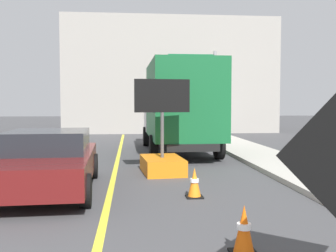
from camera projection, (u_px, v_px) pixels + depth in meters
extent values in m
cube|color=yellow|center=(105.00, 213.00, 7.24)|extent=(0.14, 36.00, 0.01)
cube|color=orange|center=(162.00, 165.00, 11.40)|extent=(1.26, 1.89, 0.45)
cylinder|color=#4C4C4C|center=(162.00, 135.00, 11.35)|extent=(0.10, 0.10, 1.30)
cube|color=black|center=(162.00, 96.00, 11.28)|extent=(1.60, 0.22, 0.95)
sphere|color=yellow|center=(181.00, 96.00, 11.43)|extent=(0.09, 0.09, 0.09)
sphere|color=yellow|center=(170.00, 96.00, 11.38)|extent=(0.09, 0.09, 0.09)
sphere|color=yellow|center=(160.00, 96.00, 11.32)|extent=(0.09, 0.09, 0.09)
sphere|color=yellow|center=(150.00, 96.00, 11.27)|extent=(0.09, 0.09, 0.09)
sphere|color=yellow|center=(144.00, 89.00, 11.23)|extent=(0.09, 0.09, 0.09)
sphere|color=yellow|center=(144.00, 102.00, 11.25)|extent=(0.09, 0.09, 0.09)
cube|color=black|center=(178.00, 138.00, 16.24)|extent=(1.84, 7.31, 0.25)
cube|color=silver|center=(171.00, 111.00, 18.78)|extent=(2.50, 2.08, 1.90)
cube|color=#14592D|center=(182.00, 100.00, 15.05)|extent=(2.54, 4.99, 2.84)
cylinder|color=black|center=(146.00, 136.00, 18.58)|extent=(0.29, 0.90, 0.90)
cylinder|color=black|center=(196.00, 136.00, 18.84)|extent=(0.29, 0.90, 0.90)
cylinder|color=black|center=(154.00, 147.00, 13.95)|extent=(0.29, 0.90, 0.90)
cylinder|color=black|center=(219.00, 147.00, 14.21)|extent=(0.29, 0.90, 0.90)
cube|color=#591414|center=(47.00, 166.00, 8.96)|extent=(2.18, 4.67, 0.60)
cube|color=black|center=(48.00, 141.00, 9.15)|extent=(1.84, 2.14, 0.50)
cylinder|color=black|center=(85.00, 191.00, 7.60)|extent=(0.25, 0.67, 0.66)
cylinder|color=black|center=(93.00, 166.00, 10.60)|extent=(0.25, 0.67, 0.66)
cylinder|color=black|center=(19.00, 167.00, 10.34)|extent=(0.25, 0.67, 0.66)
cylinder|color=gray|center=(215.00, 95.00, 22.73)|extent=(0.18, 0.18, 5.00)
cube|color=#0F6033|center=(191.00, 66.00, 22.50)|extent=(2.60, 0.06, 1.30)
cube|color=white|center=(191.00, 66.00, 22.53)|extent=(1.82, 0.01, 0.18)
cube|color=gray|center=(168.00, 78.00, 29.04)|extent=(14.46, 6.66, 7.77)
cone|color=#EA5B0C|center=(244.00, 229.00, 5.25)|extent=(0.28, 0.28, 0.64)
cylinder|color=white|center=(244.00, 226.00, 5.24)|extent=(0.19, 0.19, 0.08)
cube|color=black|center=(194.00, 197.00, 8.44)|extent=(0.36, 0.36, 0.03)
cone|color=orange|center=(194.00, 182.00, 8.42)|extent=(0.28, 0.28, 0.61)
cylinder|color=white|center=(194.00, 180.00, 8.42)|extent=(0.19, 0.19, 0.08)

